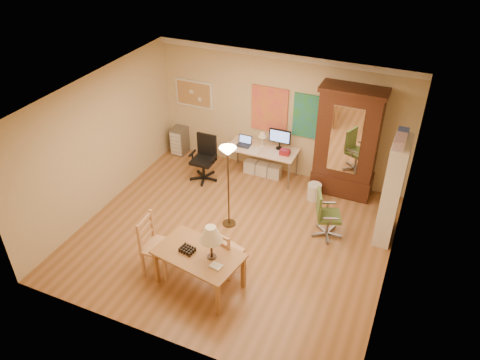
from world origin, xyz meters
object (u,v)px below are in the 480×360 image
at_px(office_chair_green, 326,224).
at_px(bookshelf, 392,192).
at_px(armoire, 346,149).
at_px(office_chair_black, 204,168).
at_px(dining_table, 203,248).
at_px(computer_desk, 264,159).

height_order(office_chair_green, bookshelf, bookshelf).
relative_size(office_chair_green, armoire, 0.41).
bearing_deg(office_chair_black, armoire, 14.24).
distance_m(dining_table, computer_desk, 3.52).
bearing_deg(bookshelf, dining_table, -134.91).
distance_m(office_chair_black, armoire, 3.03).
height_order(dining_table, office_chair_green, dining_table).
distance_m(office_chair_green, armoire, 1.72).
height_order(computer_desk, bookshelf, bookshelf).
bearing_deg(armoire, office_chair_green, -87.53).
xyz_separation_m(office_chair_green, armoire, (-0.07, 1.54, 0.76)).
bearing_deg(dining_table, office_chair_green, 54.33).
xyz_separation_m(computer_desk, bookshelf, (2.77, -1.03, 0.56)).
bearing_deg(computer_desk, armoire, 2.82).
xyz_separation_m(computer_desk, office_chair_green, (1.78, -1.46, -0.16)).
bearing_deg(armoire, dining_table, -111.27).
xyz_separation_m(dining_table, bookshelf, (2.45, 2.46, 0.18)).
bearing_deg(bookshelf, office_chair_green, -156.62).
distance_m(computer_desk, office_chair_green, 2.30).
xyz_separation_m(office_chair_black, office_chair_green, (2.92, -0.82, -0.02)).
relative_size(computer_desk, armoire, 0.65).
bearing_deg(dining_table, armoire, 68.73).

